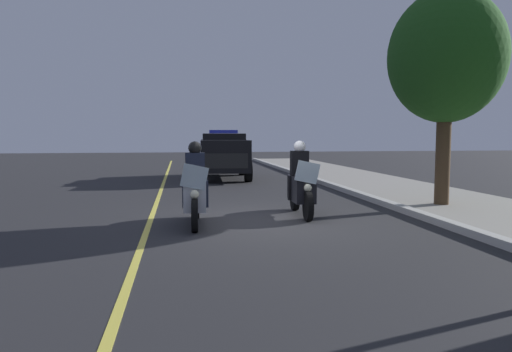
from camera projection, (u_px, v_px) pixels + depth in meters
name	position (u px, v px, depth m)	size (l,w,h in m)	color
ground_plane	(262.00, 221.00, 10.15)	(80.00, 80.00, 0.00)	#28282B
curb_strip	(415.00, 213.00, 10.70)	(48.00, 0.24, 0.15)	#B7B5AD
sidewalk_strip	(491.00, 212.00, 11.00)	(48.00, 3.60, 0.10)	gray
lane_stripe_center	(149.00, 224.00, 9.78)	(48.00, 0.12, 0.01)	#E0D14C
police_motorcycle_lead_left	(195.00, 191.00, 9.70)	(2.14, 0.59, 1.72)	black
police_motorcycle_lead_right	(301.00, 185.00, 10.82)	(2.14, 0.59, 1.72)	black
police_suv	(224.00, 153.00, 19.92)	(4.99, 2.27, 2.05)	black
tree_mid_block	(446.00, 58.00, 11.62)	(2.84, 2.84, 5.31)	#42301E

